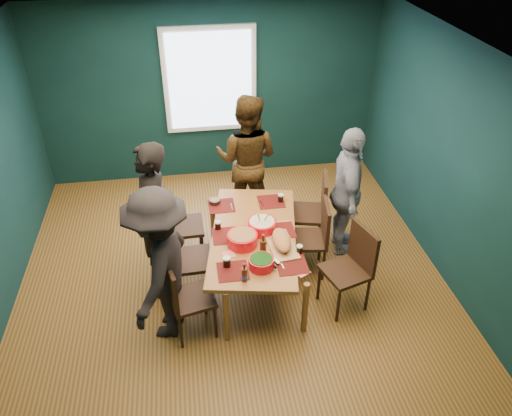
{
  "coord_description": "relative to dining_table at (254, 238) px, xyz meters",
  "views": [
    {
      "loc": [
        -0.41,
        -4.58,
        4.06
      ],
      "look_at": [
        0.27,
        -0.14,
        1.02
      ],
      "focal_mm": 35.0,
      "sensor_mm": 36.0,
      "label": 1
    }
  ],
  "objects": [
    {
      "name": "napkin_c",
      "position": [
        0.38,
        -0.71,
        0.07
      ],
      "size": [
        0.19,
        0.19,
        0.0
      ],
      "primitive_type": "cube",
      "rotation": [
        0.0,
        0.0,
        0.51
      ],
      "color": "#FF746B",
      "rests_on": "dining_table"
    },
    {
      "name": "cola_glass_a",
      "position": [
        -0.36,
        -0.51,
        0.13
      ],
      "size": [
        0.08,
        0.08,
        0.11
      ],
      "color": "black",
      "rests_on": "dining_table"
    },
    {
      "name": "person_back",
      "position": [
        0.12,
        1.37,
        0.26
      ],
      "size": [
        1.07,
        0.96,
        1.79
      ],
      "primitive_type": "imported",
      "rotation": [
        0.0,
        0.0,
        2.74
      ],
      "color": "black",
      "rests_on": "floor"
    },
    {
      "name": "bowl_herbs",
      "position": [
        -0.01,
        -0.58,
        0.13
      ],
      "size": [
        0.27,
        0.27,
        0.12
      ],
      "color": "red",
      "rests_on": "dining_table"
    },
    {
      "name": "chair_right_near",
      "position": [
        1.01,
        -0.51,
        -0.06
      ],
      "size": [
        0.56,
        0.56,
        0.99
      ],
      "rotation": [
        0.0,
        0.0,
        0.31
      ],
      "color": "black",
      "rests_on": "floor"
    },
    {
      "name": "chair_left_far",
      "position": [
        -0.87,
        0.54,
        -0.05
      ],
      "size": [
        0.47,
        0.47,
        1.01
      ],
      "rotation": [
        0.0,
        0.0,
        0.03
      ],
      "color": "black",
      "rests_on": "floor"
    },
    {
      "name": "small_bowl",
      "position": [
        -0.38,
        0.67,
        0.1
      ],
      "size": [
        0.14,
        0.14,
        0.06
      ],
      "color": "black",
      "rests_on": "dining_table"
    },
    {
      "name": "cola_glass_b",
      "position": [
        0.43,
        -0.41,
        0.12
      ],
      "size": [
        0.07,
        0.07,
        0.09
      ],
      "color": "black",
      "rests_on": "dining_table"
    },
    {
      "name": "chair_left_near",
      "position": [
        -0.83,
        -0.69,
        -0.09
      ],
      "size": [
        0.51,
        0.51,
        0.95
      ],
      "rotation": [
        0.0,
        0.0,
        0.23
      ],
      "color": "black",
      "rests_on": "floor"
    },
    {
      "name": "person_far_left",
      "position": [
        -1.09,
        0.17,
        0.27
      ],
      "size": [
        0.45,
        0.67,
        1.81
      ],
      "primitive_type": "imported",
      "rotation": [
        0.0,
        0.0,
        4.69
      ],
      "color": "black",
      "rests_on": "floor"
    },
    {
      "name": "chair_left_mid",
      "position": [
        -0.82,
        -0.11,
        -0.04
      ],
      "size": [
        0.48,
        0.48,
        1.02
      ],
      "rotation": [
        0.0,
        0.0,
        0.04
      ],
      "color": "black",
      "rests_on": "floor"
    },
    {
      "name": "person_near_left",
      "position": [
        -1.01,
        -0.59,
        0.22
      ],
      "size": [
        0.96,
        1.26,
        1.72
      ],
      "primitive_type": "imported",
      "rotation": [
        0.0,
        0.0,
        4.38
      ],
      "color": "black",
      "rests_on": "floor"
    },
    {
      "name": "cutting_board",
      "position": [
        0.26,
        -0.28,
        0.13
      ],
      "size": [
        0.35,
        0.67,
        0.15
      ],
      "rotation": [
        0.0,
        0.0,
        0.11
      ],
      "color": "tan",
      "rests_on": "dining_table"
    },
    {
      "name": "room",
      "position": [
        -0.24,
        0.43,
        0.73
      ],
      "size": [
        5.01,
        5.01,
        2.71
      ],
      "color": "olive",
      "rests_on": "ground"
    },
    {
      "name": "napkin_a",
      "position": [
        0.38,
        0.1,
        0.07
      ],
      "size": [
        0.15,
        0.15,
        0.0
      ],
      "primitive_type": "cube",
      "rotation": [
        0.0,
        0.0,
        0.03
      ],
      "color": "#FF746B",
      "rests_on": "dining_table"
    },
    {
      "name": "cola_glass_d",
      "position": [
        -0.39,
        0.14,
        0.12
      ],
      "size": [
        0.07,
        0.07,
        0.1
      ],
      "color": "black",
      "rests_on": "dining_table"
    },
    {
      "name": "cola_glass_c",
      "position": [
        0.42,
        0.59,
        0.12
      ],
      "size": [
        0.07,
        0.07,
        0.1
      ],
      "color": "black",
      "rests_on": "dining_table"
    },
    {
      "name": "beer_bottle_b",
      "position": [
        0.04,
        -0.4,
        0.17
      ],
      "size": [
        0.07,
        0.07,
        0.27
      ],
      "color": "#491D0D",
      "rests_on": "dining_table"
    },
    {
      "name": "napkin_b",
      "position": [
        -0.32,
        -0.33,
        0.07
      ],
      "size": [
        0.15,
        0.15,
        0.0
      ],
      "primitive_type": "cube",
      "rotation": [
        0.0,
        0.0,
        0.26
      ],
      "color": "#FF746B",
      "rests_on": "dining_table"
    },
    {
      "name": "person_right",
      "position": [
        1.21,
        0.44,
        0.21
      ],
      "size": [
        0.56,
        1.04,
        1.69
      ],
      "primitive_type": "imported",
      "rotation": [
        0.0,
        0.0,
        1.41
      ],
      "color": "white",
      "rests_on": "floor"
    },
    {
      "name": "chair_right_mid",
      "position": [
        0.75,
        0.08,
        -0.08
      ],
      "size": [
        0.49,
        0.49,
        0.95
      ],
      "rotation": [
        0.0,
        0.0,
        -0.15
      ],
      "color": "black",
      "rests_on": "floor"
    },
    {
      "name": "beer_bottle_a",
      "position": [
        -0.21,
        -0.76,
        0.14
      ],
      "size": [
        0.06,
        0.06,
        0.22
      ],
      "color": "#491D0D",
      "rests_on": "dining_table"
    },
    {
      "name": "chair_right_far",
      "position": [
        0.84,
        0.56,
        -0.04
      ],
      "size": [
        0.56,
        0.56,
        1.03
      ],
      "rotation": [
        0.0,
        0.0,
        -0.24
      ],
      "color": "black",
      "rests_on": "floor"
    },
    {
      "name": "bowl_salad",
      "position": [
        -0.15,
        -0.18,
        0.14
      ],
      "size": [
        0.33,
        0.33,
        0.14
      ],
      "color": "red",
      "rests_on": "dining_table"
    },
    {
      "name": "dining_table",
      "position": [
        0.0,
        0.0,
        0.0
      ],
      "size": [
        1.25,
        1.99,
        0.7
      ],
      "rotation": [
        0.0,
        0.0,
        -0.18
      ],
      "color": "#AA6333",
      "rests_on": "floor"
    },
    {
      "name": "bowl_dumpling",
      "position": [
        0.1,
        0.04,
        0.14
      ],
      "size": [
        0.32,
        0.32,
        0.3
      ],
      "color": "red",
      "rests_on": "dining_table"
    }
  ]
}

